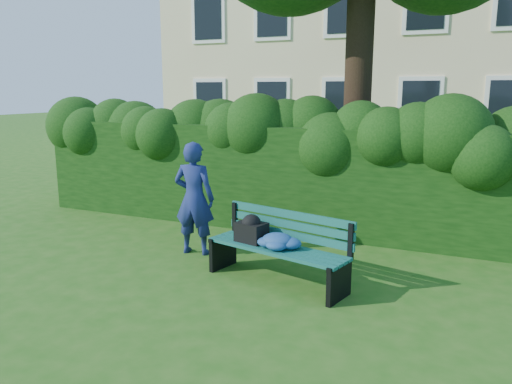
% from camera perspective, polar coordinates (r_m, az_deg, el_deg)
% --- Properties ---
extents(ground, '(80.00, 80.00, 0.00)m').
position_cam_1_polar(ground, '(7.00, -2.03, -8.56)').
color(ground, '#215814').
rests_on(ground, ground).
extents(hedge, '(10.00, 1.00, 1.80)m').
position_cam_1_polar(hedge, '(8.73, 4.29, 1.61)').
color(hedge, black).
rests_on(hedge, ground).
extents(park_bench, '(1.97, 0.99, 0.89)m').
position_cam_1_polar(park_bench, '(6.37, 2.04, -5.83)').
color(park_bench, '#0E4744').
rests_on(park_bench, ground).
extents(man_reading, '(0.66, 0.48, 1.68)m').
position_cam_1_polar(man_reading, '(7.40, -7.07, -0.73)').
color(man_reading, navy).
rests_on(man_reading, ground).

